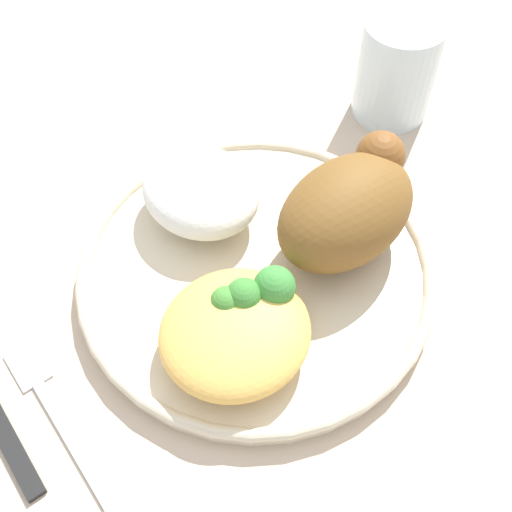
{
  "coord_description": "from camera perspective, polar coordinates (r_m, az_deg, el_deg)",
  "views": [
    {
      "loc": [
        -0.19,
        -0.2,
        0.41
      ],
      "look_at": [
        0.0,
        0.0,
        0.03
      ],
      "focal_mm": 45.33,
      "sensor_mm": 36.0,
      "label": 1
    }
  ],
  "objects": [
    {
      "name": "water_glass",
      "position": [
        0.6,
        12.29,
        15.79
      ],
      "size": [
        0.07,
        0.07,
        0.09
      ],
      "primitive_type": "cylinder",
      "color": "silver",
      "rests_on": "ground_plane"
    },
    {
      "name": "rice_pile",
      "position": [
        0.49,
        -4.9,
        5.72
      ],
      "size": [
        0.08,
        0.1,
        0.04
      ],
      "primitive_type": "ellipsoid",
      "color": "white",
      "rests_on": "plate"
    },
    {
      "name": "plate",
      "position": [
        0.48,
        0.0,
        -1.3
      ],
      "size": [
        0.27,
        0.27,
        0.02
      ],
      "color": "beige",
      "rests_on": "ground_plane"
    },
    {
      "name": "roasted_chicken",
      "position": [
        0.47,
        8.17,
        4.25
      ],
      "size": [
        0.12,
        0.08,
        0.07
      ],
      "color": "brown",
      "rests_on": "plate"
    },
    {
      "name": "fork",
      "position": [
        0.46,
        -17.19,
        -13.24
      ],
      "size": [
        0.03,
        0.14,
        0.01
      ],
      "color": "silver",
      "rests_on": "ground_plane"
    },
    {
      "name": "mac_cheese_with_broccoli",
      "position": [
        0.43,
        -1.65,
        -6.31
      ],
      "size": [
        0.1,
        0.1,
        0.04
      ],
      "color": "#F2B955",
      "rests_on": "plate"
    },
    {
      "name": "ground_plane",
      "position": [
        0.49,
        0.0,
        -1.94
      ],
      "size": [
        2.0,
        2.0,
        0.0
      ],
      "primitive_type": "plane",
      "color": "#C8B198"
    }
  ]
}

